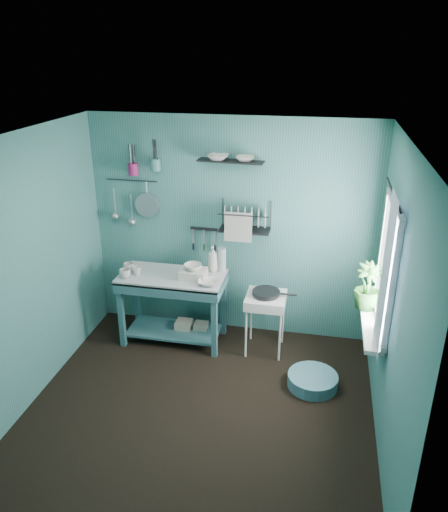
% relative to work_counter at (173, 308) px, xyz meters
% --- Properties ---
extents(floor, '(3.20, 3.20, 0.00)m').
position_rel_work_counter_xyz_m(floor, '(0.58, -1.08, -0.41)').
color(floor, black).
rests_on(floor, ground).
extents(ceiling, '(3.20, 3.20, 0.00)m').
position_rel_work_counter_xyz_m(ceiling, '(0.58, -1.08, 2.09)').
color(ceiling, silver).
rests_on(ceiling, ground).
extents(wall_back, '(3.20, 0.00, 3.20)m').
position_rel_work_counter_xyz_m(wall_back, '(0.58, 0.42, 0.84)').
color(wall_back, '#36706D').
rests_on(wall_back, ground).
extents(wall_front, '(3.20, 0.00, 3.20)m').
position_rel_work_counter_xyz_m(wall_front, '(0.58, -2.58, 0.84)').
color(wall_front, '#36706D').
rests_on(wall_front, ground).
extents(wall_left, '(0.00, 3.00, 3.00)m').
position_rel_work_counter_xyz_m(wall_left, '(-1.02, -1.08, 0.84)').
color(wall_left, '#36706D').
rests_on(wall_left, ground).
extents(wall_right, '(0.00, 3.00, 3.00)m').
position_rel_work_counter_xyz_m(wall_right, '(2.18, -1.08, 0.84)').
color(wall_right, '#36706D').
rests_on(wall_right, ground).
extents(work_counter, '(1.22, 0.71, 0.82)m').
position_rel_work_counter_xyz_m(work_counter, '(0.00, 0.00, 0.00)').
color(work_counter, '#2F5C64').
rests_on(work_counter, floor).
extents(mug_left, '(0.12, 0.12, 0.10)m').
position_rel_work_counter_xyz_m(mug_left, '(-0.48, -0.16, 0.46)').
color(mug_left, beige).
rests_on(mug_left, work_counter).
extents(mug_mid, '(0.14, 0.14, 0.09)m').
position_rel_work_counter_xyz_m(mug_mid, '(-0.38, -0.06, 0.46)').
color(mug_mid, beige).
rests_on(mug_mid, work_counter).
extents(mug_right, '(0.17, 0.17, 0.10)m').
position_rel_work_counter_xyz_m(mug_right, '(-0.50, 0.00, 0.46)').
color(mug_right, beige).
rests_on(mug_right, work_counter).
extents(wash_tub, '(0.28, 0.22, 0.10)m').
position_rel_work_counter_xyz_m(wash_tub, '(0.25, -0.02, 0.46)').
color(wash_tub, beige).
rests_on(wash_tub, work_counter).
extents(tub_bowl, '(0.20, 0.19, 0.06)m').
position_rel_work_counter_xyz_m(tub_bowl, '(0.25, -0.02, 0.54)').
color(tub_bowl, beige).
rests_on(tub_bowl, wash_tub).
extents(soap_bottle, '(0.11, 0.12, 0.30)m').
position_rel_work_counter_xyz_m(soap_bottle, '(0.42, 0.20, 0.56)').
color(soap_bottle, beige).
rests_on(soap_bottle, work_counter).
extents(water_bottle, '(0.09, 0.09, 0.28)m').
position_rel_work_counter_xyz_m(water_bottle, '(0.52, 0.22, 0.55)').
color(water_bottle, '#A3ADB6').
rests_on(water_bottle, work_counter).
extents(counter_bowl, '(0.22, 0.22, 0.05)m').
position_rel_work_counter_xyz_m(counter_bowl, '(0.45, -0.15, 0.44)').
color(counter_bowl, beige).
rests_on(counter_bowl, work_counter).
extents(hotplate_stand, '(0.49, 0.49, 0.68)m').
position_rel_work_counter_xyz_m(hotplate_stand, '(1.05, 0.00, -0.07)').
color(hotplate_stand, silver).
rests_on(hotplate_stand, floor).
extents(frying_pan, '(0.30, 0.30, 0.03)m').
position_rel_work_counter_xyz_m(frying_pan, '(1.05, 0.00, 0.31)').
color(frying_pan, black).
rests_on(frying_pan, hotplate_stand).
extents(knife_strip, '(0.32, 0.03, 0.03)m').
position_rel_work_counter_xyz_m(knife_strip, '(0.28, 0.39, 0.83)').
color(knife_strip, black).
rests_on(knife_strip, wall_back).
extents(dish_rack, '(0.57, 0.30, 0.32)m').
position_rel_work_counter_xyz_m(dish_rack, '(0.76, 0.29, 1.04)').
color(dish_rack, black).
rests_on(dish_rack, wall_back).
extents(upper_shelf, '(0.71, 0.23, 0.01)m').
position_rel_work_counter_xyz_m(upper_shelf, '(0.59, 0.32, 1.63)').
color(upper_shelf, black).
rests_on(upper_shelf, wall_back).
extents(shelf_bowl_left, '(0.25, 0.25, 0.06)m').
position_rel_work_counter_xyz_m(shelf_bowl_left, '(0.46, 0.32, 1.63)').
color(shelf_bowl_left, beige).
rests_on(shelf_bowl_left, upper_shelf).
extents(shelf_bowl_right, '(0.21, 0.21, 0.05)m').
position_rel_work_counter_xyz_m(shelf_bowl_right, '(0.74, 0.32, 1.60)').
color(shelf_bowl_right, beige).
rests_on(shelf_bowl_right, upper_shelf).
extents(utensil_cup_magenta, '(0.11, 0.11, 0.13)m').
position_rel_work_counter_xyz_m(utensil_cup_magenta, '(-0.50, 0.34, 1.49)').
color(utensil_cup_magenta, '#931B57').
rests_on(utensil_cup_magenta, wall_back).
extents(utensil_cup_teal, '(0.11, 0.11, 0.13)m').
position_rel_work_counter_xyz_m(utensil_cup_teal, '(-0.24, 0.34, 1.55)').
color(utensil_cup_teal, teal).
rests_on(utensil_cup_teal, wall_back).
extents(colander, '(0.28, 0.03, 0.28)m').
position_rel_work_counter_xyz_m(colander, '(-0.38, 0.37, 1.08)').
color(colander, '#A7A9AF').
rests_on(colander, wall_back).
extents(ladle_outer, '(0.01, 0.01, 0.30)m').
position_rel_work_counter_xyz_m(ladle_outer, '(-0.78, 0.38, 1.10)').
color(ladle_outer, '#A7A9AF').
rests_on(ladle_outer, wall_back).
extents(ladle_inner, '(0.01, 0.01, 0.30)m').
position_rel_work_counter_xyz_m(ladle_inner, '(-0.57, 0.38, 1.04)').
color(ladle_inner, '#A7A9AF').
rests_on(ladle_inner, wall_back).
extents(hook_rail, '(0.60, 0.01, 0.01)m').
position_rel_work_counter_xyz_m(hook_rail, '(-0.55, 0.39, 1.35)').
color(hook_rail, black).
rests_on(hook_rail, wall_back).
extents(window_glass, '(0.00, 1.10, 1.10)m').
position_rel_work_counter_xyz_m(window_glass, '(2.17, -0.63, 0.99)').
color(window_glass, white).
rests_on(window_glass, wall_right).
extents(windowsill, '(0.16, 0.95, 0.04)m').
position_rel_work_counter_xyz_m(windowsill, '(2.08, -0.63, 0.40)').
color(windowsill, silver).
rests_on(windowsill, wall_right).
extents(curtain, '(0.00, 1.35, 1.35)m').
position_rel_work_counter_xyz_m(curtain, '(2.10, -0.93, 1.04)').
color(curtain, white).
rests_on(curtain, wall_right).
extents(curtain_rod, '(0.02, 1.05, 0.02)m').
position_rel_work_counter_xyz_m(curtain_rod, '(2.12, -0.63, 1.64)').
color(curtain_rod, black).
rests_on(curtain_rod, wall_right).
extents(potted_plant, '(0.32, 0.32, 0.46)m').
position_rel_work_counter_xyz_m(potted_plant, '(2.04, -0.34, 0.65)').
color(potted_plant, '#296227').
rests_on(potted_plant, windowsill).
extents(storage_tin_large, '(0.18, 0.18, 0.22)m').
position_rel_work_counter_xyz_m(storage_tin_large, '(0.10, 0.05, -0.30)').
color(storage_tin_large, gray).
rests_on(storage_tin_large, floor).
extents(storage_tin_small, '(0.15, 0.15, 0.20)m').
position_rel_work_counter_xyz_m(storage_tin_small, '(0.30, 0.08, -0.31)').
color(storage_tin_small, gray).
rests_on(storage_tin_small, floor).
extents(floor_basin, '(0.50, 0.50, 0.13)m').
position_rel_work_counter_xyz_m(floor_basin, '(1.61, -0.56, -0.35)').
color(floor_basin, teal).
rests_on(floor_basin, floor).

